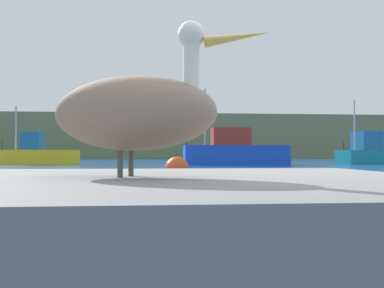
{
  "coord_description": "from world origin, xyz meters",
  "views": [
    {
      "loc": [
        -1.11,
        -3.07,
        0.84
      ],
      "look_at": [
        0.51,
        13.61,
        1.2
      ],
      "focal_mm": 40.04,
      "sensor_mm": 36.0,
      "label": 1
    }
  ],
  "objects_px": {
    "pelican": "(136,111)",
    "fishing_boat_blue": "(235,151)",
    "mooring_buoy": "(177,169)",
    "fishing_boat_teal": "(371,153)",
    "fishing_boat_yellow": "(37,154)"
  },
  "relations": [
    {
      "from": "pelican",
      "to": "fishing_boat_blue",
      "type": "height_order",
      "value": "fishing_boat_blue"
    },
    {
      "from": "fishing_boat_blue",
      "to": "mooring_buoy",
      "type": "distance_m",
      "value": 18.05
    },
    {
      "from": "pelican",
      "to": "mooring_buoy",
      "type": "distance_m",
      "value": 10.73
    },
    {
      "from": "fishing_boat_teal",
      "to": "fishing_boat_blue",
      "type": "bearing_deg",
      "value": -7.98
    },
    {
      "from": "fishing_boat_teal",
      "to": "fishing_boat_yellow",
      "type": "bearing_deg",
      "value": -19.84
    },
    {
      "from": "fishing_boat_yellow",
      "to": "fishing_boat_blue",
      "type": "relative_size",
      "value": 0.8
    },
    {
      "from": "fishing_boat_blue",
      "to": "mooring_buoy",
      "type": "relative_size",
      "value": 10.13
    },
    {
      "from": "fishing_boat_teal",
      "to": "mooring_buoy",
      "type": "bearing_deg",
      "value": 30.94
    },
    {
      "from": "fishing_boat_yellow",
      "to": "fishing_boat_teal",
      "type": "distance_m",
      "value": 25.91
    },
    {
      "from": "pelican",
      "to": "mooring_buoy",
      "type": "relative_size",
      "value": 1.69
    },
    {
      "from": "fishing_boat_yellow",
      "to": "mooring_buoy",
      "type": "height_order",
      "value": "fishing_boat_yellow"
    },
    {
      "from": "fishing_boat_yellow",
      "to": "fishing_boat_blue",
      "type": "xyz_separation_m",
      "value": [
        14.5,
        -2.74,
        0.22
      ]
    },
    {
      "from": "pelican",
      "to": "fishing_boat_teal",
      "type": "xyz_separation_m",
      "value": [
        17.51,
        30.04,
        -0.18
      ]
    },
    {
      "from": "pelican",
      "to": "fishing_boat_blue",
      "type": "bearing_deg",
      "value": 96.55
    },
    {
      "from": "pelican",
      "to": "mooring_buoy",
      "type": "xyz_separation_m",
      "value": [
        0.88,
        10.67,
        -0.71
      ]
    }
  ]
}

